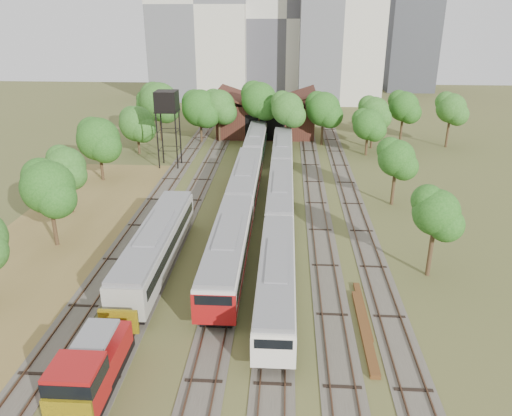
# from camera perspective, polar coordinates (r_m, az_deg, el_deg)

# --- Properties ---
(ground) EXTENTS (240.00, 240.00, 0.00)m
(ground) POSITION_cam_1_polar(r_m,az_deg,el_deg) (33.77, -1.39, -14.82)
(ground) COLOR #475123
(ground) RESTS_ON ground
(dry_grass_patch) EXTENTS (14.00, 60.00, 0.04)m
(dry_grass_patch) POSITION_cam_1_polar(r_m,az_deg,el_deg) (45.24, -23.99, -6.64)
(dry_grass_patch) COLOR brown
(dry_grass_patch) RESTS_ON ground
(tracks) EXTENTS (24.60, 80.00, 0.19)m
(tracks) POSITION_cam_1_polar(r_m,az_deg,el_deg) (55.82, 0.08, 0.73)
(tracks) COLOR #4C473D
(tracks) RESTS_ON ground
(railcar_red_set) EXTENTS (2.96, 34.57, 3.66)m
(railcar_red_set) POSITION_cam_1_polar(r_m,az_deg,el_deg) (48.38, -2.02, -0.29)
(railcar_red_set) COLOR black
(railcar_red_set) RESTS_ON ground
(railcar_green_set) EXTENTS (2.68, 52.08, 3.30)m
(railcar_green_set) POSITION_cam_1_polar(r_m,az_deg,el_deg) (52.75, 2.80, 1.40)
(railcar_green_set) COLOR black
(railcar_green_set) RESTS_ON ground
(railcar_rear) EXTENTS (2.72, 16.08, 3.35)m
(railcar_rear) POSITION_cam_1_polar(r_m,az_deg,el_deg) (74.29, -0.03, 7.53)
(railcar_rear) COLOR black
(railcar_rear) RESTS_ON ground
(shunter_locomotive) EXTENTS (2.60, 8.10, 3.41)m
(shunter_locomotive) POSITION_cam_1_polar(r_m,az_deg,el_deg) (30.29, -18.35, -17.22)
(shunter_locomotive) COLOR black
(shunter_locomotive) RESTS_ON ground
(old_grey_coach) EXTENTS (2.90, 18.00, 3.59)m
(old_grey_coach) POSITION_cam_1_polar(r_m,az_deg,el_deg) (42.02, -11.28, -4.27)
(old_grey_coach) COLOR black
(old_grey_coach) RESTS_ON ground
(water_tower) EXTENTS (2.94, 2.94, 10.19)m
(water_tower) POSITION_cam_1_polar(r_m,az_deg,el_deg) (67.85, -10.17, 11.71)
(water_tower) COLOR black
(water_tower) RESTS_ON ground
(rail_pile_near) EXTENTS (0.62, 9.31, 0.31)m
(rail_pile_near) POSITION_cam_1_polar(r_m,az_deg,el_deg) (35.12, 12.30, -13.46)
(rail_pile_near) COLOR brown
(rail_pile_near) RESTS_ON ground
(rail_pile_far) EXTENTS (0.45, 7.24, 0.24)m
(rail_pile_far) POSITION_cam_1_polar(r_m,az_deg,el_deg) (37.18, 12.08, -11.33)
(rail_pile_far) COLOR brown
(rail_pile_far) RESTS_ON ground
(maintenance_shed) EXTENTS (16.45, 11.55, 7.58)m
(maintenance_shed) POSITION_cam_1_polar(r_m,az_deg,el_deg) (86.75, 1.18, 10.39)
(maintenance_shed) COLOR #3B1C15
(maintenance_shed) RESTS_ON ground
(tree_band_left) EXTENTS (7.74, 64.68, 7.97)m
(tree_band_left) POSITION_cam_1_polar(r_m,az_deg,el_deg) (57.20, -19.61, 5.44)
(tree_band_left) COLOR #382616
(tree_band_left) RESTS_ON ground
(tree_band_far) EXTENTS (50.56, 9.83, 9.47)m
(tree_band_far) POSITION_cam_1_polar(r_m,az_deg,el_deg) (79.51, 1.54, 11.57)
(tree_band_far) COLOR #382616
(tree_band_far) RESTS_ON ground
(tree_band_right) EXTENTS (4.47, 39.78, 7.34)m
(tree_band_right) POSITION_cam_1_polar(r_m,az_deg,el_deg) (60.34, 14.77, 6.59)
(tree_band_right) COLOR #382616
(tree_band_right) RESTS_ON ground
(tower_left) EXTENTS (22.00, 16.00, 42.00)m
(tower_left) POSITION_cam_1_polar(r_m,az_deg,el_deg) (123.67, -6.49, 22.13)
(tower_left) COLOR beige
(tower_left) RESTS_ON ground
(tower_centre) EXTENTS (20.00, 18.00, 36.00)m
(tower_centre) POSITION_cam_1_polar(r_m,az_deg,el_deg) (126.98, 3.54, 20.86)
(tower_centre) COLOR beige
(tower_centre) RESTS_ON ground
(tower_far_right) EXTENTS (12.00, 12.00, 28.00)m
(tower_far_right) POSITION_cam_1_polar(r_m,az_deg,el_deg) (140.69, 17.39, 18.43)
(tower_far_right) COLOR #393B40
(tower_far_right) RESTS_ON ground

